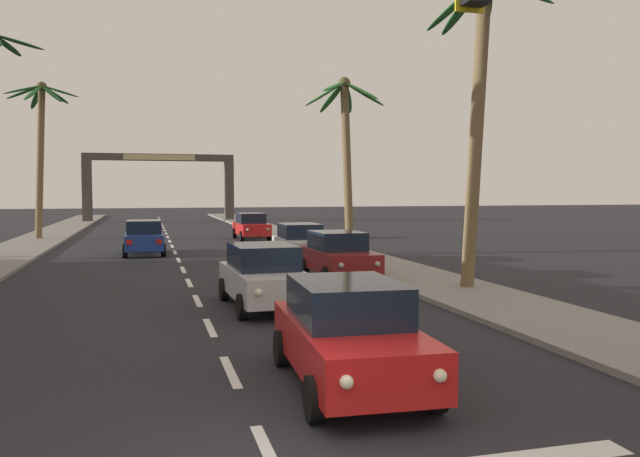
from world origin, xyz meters
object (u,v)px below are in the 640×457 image
town_gateway_arch (160,178)px  sedan_lead_at_stop_bar (348,333)px  sedan_parked_mid_kerb (251,226)px  palm_left_farthest (40,135)px  sedan_third_in_queue (264,276)px  palm_right_second (480,74)px  traffic_signal_mast (486,26)px  palm_right_third (346,137)px  sedan_parked_far_kerb (338,255)px  sedan_parked_nearest_kerb (300,243)px  sedan_oncoming_far (144,237)px

town_gateway_arch → sedan_lead_at_stop_bar: bearing=-88.2°
sedan_parked_mid_kerb → palm_left_farthest: bearing=168.1°
sedan_third_in_queue → palm_right_second: (6.95, 1.08, 5.85)m
traffic_signal_mast → palm_right_third: bearing=77.0°
sedan_lead_at_stop_bar → sedan_parked_far_kerb: same height
sedan_lead_at_stop_bar → town_gateway_arch: size_ratio=0.31×
sedan_parked_mid_kerb → palm_right_third: palm_right_third is taller
sedan_third_in_queue → sedan_parked_nearest_kerb: (3.46, 10.21, 0.00)m
sedan_parked_nearest_kerb → sedan_lead_at_stop_bar: bearing=-101.0°
sedan_third_in_queue → sedan_oncoming_far: 15.74m
sedan_parked_far_kerb → sedan_parked_mid_kerb: bearing=90.1°
sedan_third_in_queue → sedan_parked_far_kerb: same height
sedan_oncoming_far → palm_right_second: (10.09, -14.34, 5.85)m
sedan_parked_far_kerb → sedan_third_in_queue: bearing=-126.8°
sedan_parked_far_kerb → traffic_signal_mast: bearing=-98.9°
traffic_signal_mast → sedan_third_in_queue: bearing=98.4°
palm_left_farthest → sedan_oncoming_far: bearing=-60.5°
sedan_parked_nearest_kerb → sedan_parked_far_kerb: same height
sedan_parked_mid_kerb → sedan_parked_far_kerb: same height
sedan_lead_at_stop_bar → sedan_parked_nearest_kerb: same height
sedan_oncoming_far → sedan_parked_nearest_kerb: (6.60, -5.22, 0.00)m
sedan_parked_mid_kerb → town_gateway_arch: (-5.10, 25.71, 3.54)m
sedan_lead_at_stop_bar → palm_left_farthest: 35.20m
palm_right_second → palm_left_farthest: bearing=122.8°
sedan_parked_far_kerb → palm_right_second: size_ratio=0.45×
sedan_parked_far_kerb → palm_right_third: 10.14m
sedan_third_in_queue → town_gateway_arch: 49.49m
sedan_lead_at_stop_bar → town_gateway_arch: bearing=91.8°
sedan_parked_nearest_kerb → sedan_parked_mid_kerb: bearing=90.0°
sedan_oncoming_far → palm_right_third: bearing=-14.0°
sedan_parked_mid_kerb → sedan_parked_far_kerb: (0.04, -18.97, 0.00)m
sedan_third_in_queue → palm_left_farthest: (-9.31, 26.31, 5.71)m
sedan_third_in_queue → palm_right_third: bearing=63.8°
sedan_third_in_queue → palm_left_farthest: bearing=109.5°
sedan_parked_far_kerb → palm_right_third: (2.94, 8.39, 4.88)m
sedan_parked_nearest_kerb → town_gateway_arch: (-5.11, 39.13, 3.54)m
sedan_third_in_queue → palm_right_second: 9.14m
sedan_parked_mid_kerb → town_gateway_arch: town_gateway_arch is taller
sedan_third_in_queue → palm_right_third: 15.34m
palm_left_farthest → palm_right_third: (15.74, -13.27, -0.83)m
sedan_parked_far_kerb → palm_right_second: (3.46, -3.57, 5.85)m
palm_left_farthest → traffic_signal_mast: bearing=-73.2°
sedan_parked_mid_kerb → palm_left_farthest: palm_left_farthest is taller
palm_left_farthest → town_gateway_arch: bearing=71.6°
sedan_oncoming_far → palm_right_third: palm_right_third is taller
traffic_signal_mast → sedan_parked_nearest_kerb: traffic_signal_mast is taller
traffic_signal_mast → sedan_oncoming_far: bearing=100.4°
sedan_third_in_queue → sedan_oncoming_far: bearing=101.5°
sedan_third_in_queue → sedan_oncoming_far: (-3.14, 15.43, 0.00)m
sedan_parked_far_kerb → palm_right_third: bearing=70.7°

